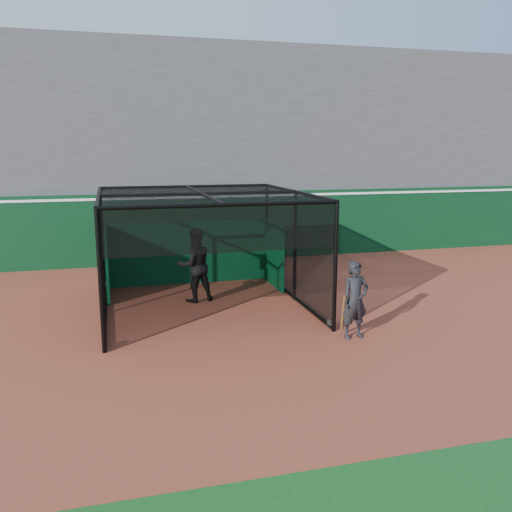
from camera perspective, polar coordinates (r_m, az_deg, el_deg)
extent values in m
plane|color=#97422C|center=(11.95, -0.34, -8.58)|extent=(120.00, 120.00, 0.00)
cube|color=#093217|center=(19.78, -6.66, 3.05)|extent=(50.00, 0.45, 2.50)
cube|color=white|center=(19.65, -6.74, 6.23)|extent=(50.00, 0.50, 0.08)
cube|color=#4C4C4F|center=(23.42, -8.26, 10.73)|extent=(50.00, 7.85, 7.75)
cube|color=#4C4C4F|center=(27.16, -9.49, 20.25)|extent=(50.00, 0.30, 1.20)
cube|color=#064322|center=(16.54, -7.09, 0.37)|extent=(4.88, 0.10, 1.90)
cylinder|color=black|center=(11.69, -15.68, -8.91)|extent=(0.08, 0.22, 0.22)
cylinder|color=black|center=(12.61, 7.82, -7.08)|extent=(0.08, 0.22, 0.22)
cylinder|color=black|center=(16.49, -15.61, -2.99)|extent=(0.08, 0.22, 0.22)
cylinder|color=black|center=(17.16, 1.31, -2.02)|extent=(0.08, 0.22, 0.22)
imported|color=black|center=(14.56, -6.45, -0.97)|extent=(1.09, 0.93, 1.98)
imported|color=black|center=(11.90, 10.39, -4.58)|extent=(0.66, 0.48, 1.69)
cylinder|color=#593819|center=(11.92, 9.15, -5.99)|extent=(0.14, 0.34, 0.87)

